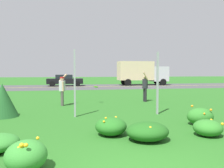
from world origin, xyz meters
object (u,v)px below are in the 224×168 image
sign_post_near_path (75,83)px  person_thrower_red_cap_gray_shirt (62,88)px  frisbee_lime (96,87)px  box_truck_silver (142,72)px  sign_post_by_roadside (158,83)px  car_black_center_left (65,80)px  person_catcher_dark_shirt (145,86)px

sign_post_near_path → person_thrower_red_cap_gray_shirt: 3.32m
frisbee_lime → box_truck_silver: bearing=63.9°
sign_post_by_roadside → box_truck_silver: box_truck_silver is taller
sign_post_by_roadside → sign_post_near_path: bearing=179.1°
person_thrower_red_cap_gray_shirt → car_black_center_left: 17.18m
person_thrower_red_cap_gray_shirt → frisbee_lime: (1.92, 0.58, 0.00)m
frisbee_lime → person_catcher_dark_shirt: bearing=4.3°
sign_post_near_path → car_black_center_left: (-0.81, 20.41, -0.66)m
person_thrower_red_cap_gray_shirt → person_catcher_dark_shirt: bearing=9.2°
person_thrower_red_cap_gray_shirt → frisbee_lime: size_ratio=6.05×
box_truck_silver → person_thrower_red_cap_gray_shirt: bearing=-120.3°
sign_post_by_roadside → person_catcher_dark_shirt: bearing=78.8°
sign_post_by_roadside → frisbee_lime: sign_post_by_roadside is taller
person_thrower_red_cap_gray_shirt → car_black_center_left: person_thrower_red_cap_gray_shirt is taller
sign_post_by_roadside → frisbee_lime: bearing=120.5°
sign_post_near_path → sign_post_by_roadside: 3.58m
box_truck_silver → frisbee_lime: bearing=-116.1°
car_black_center_left → box_truck_silver: (10.25, -0.00, 1.06)m
person_catcher_dark_shirt → car_black_center_left: person_catcher_dark_shirt is taller
sign_post_near_path → sign_post_by_roadside: bearing=-0.9°
sign_post_near_path → frisbee_lime: size_ratio=9.66×
sign_post_near_path → car_black_center_left: bearing=92.3°
sign_post_near_path → box_truck_silver: bearing=65.2°
person_catcher_dark_shirt → sign_post_by_roadside: bearing=-101.2°
frisbee_lime → car_black_center_left: bearing=97.3°
person_thrower_red_cap_gray_shirt → box_truck_silver: 19.91m
person_thrower_red_cap_gray_shirt → frisbee_lime: bearing=16.8°
sign_post_by_roadside → box_truck_silver: size_ratio=0.41×
sign_post_near_path → box_truck_silver: size_ratio=0.42×
person_catcher_dark_shirt → box_truck_silver: (5.04, 16.36, 0.83)m
person_thrower_red_cap_gray_shirt → sign_post_near_path: bearing=-79.3°
person_thrower_red_cap_gray_shirt → box_truck_silver: bearing=59.7°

